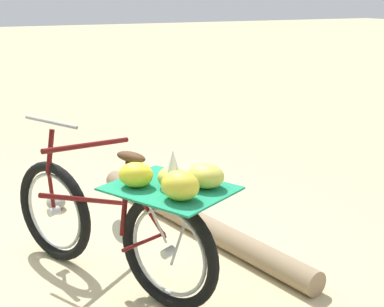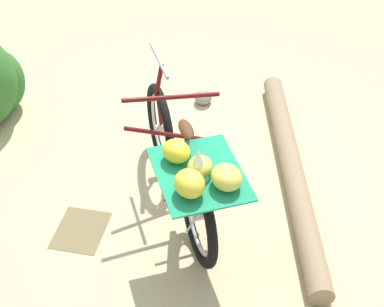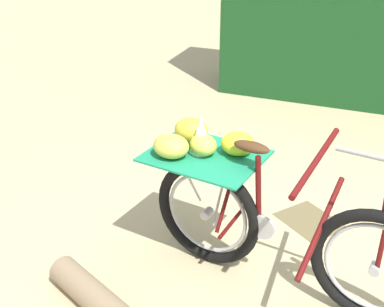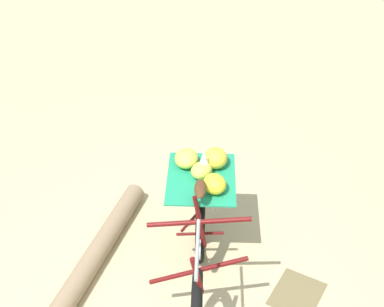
# 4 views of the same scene
# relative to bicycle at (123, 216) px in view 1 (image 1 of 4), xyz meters

# --- Properties ---
(ground_plane) EXTENTS (60.00, 60.00, 0.00)m
(ground_plane) POSITION_rel_bicycle_xyz_m (-0.33, -0.29, -0.51)
(ground_plane) COLOR #C6B284
(bicycle) EXTENTS (1.71, 1.10, 1.03)m
(bicycle) POSITION_rel_bicycle_xyz_m (0.00, 0.00, 0.00)
(bicycle) COLOR black
(bicycle) RESTS_ON ground_plane
(fallen_log) EXTENTS (2.53, 0.72, 0.18)m
(fallen_log) POSITION_rel_bicycle_xyz_m (-0.62, 0.78, -0.42)
(fallen_log) COLOR #937A5B
(fallen_log) RESTS_ON ground_plane
(path_stone) EXTENTS (0.20, 0.17, 0.12)m
(path_stone) POSITION_rel_bicycle_xyz_m (-1.55, -0.13, -0.45)
(path_stone) COLOR gray
(path_stone) RESTS_ON ground_plane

